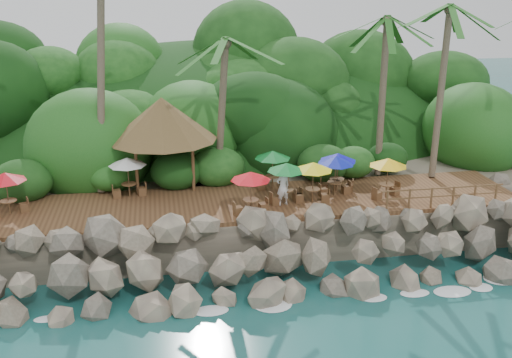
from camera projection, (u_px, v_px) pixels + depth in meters
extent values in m
plane|color=#19514F|center=(281.00, 305.00, 23.73)|extent=(140.00, 140.00, 0.00)
cube|color=gray|center=(230.00, 164.00, 38.30)|extent=(32.00, 25.20, 2.10)
ellipsoid|color=#143811|center=(218.00, 148.00, 45.63)|extent=(44.80, 28.00, 15.40)
cube|color=brown|center=(256.00, 202.00, 28.61)|extent=(26.00, 5.00, 0.20)
ellipsoid|color=white|center=(51.00, 322.00, 22.55)|extent=(1.20, 0.80, 0.06)
ellipsoid|color=white|center=(131.00, 315.00, 23.04)|extent=(1.20, 0.80, 0.06)
ellipsoid|color=white|center=(207.00, 308.00, 23.52)|extent=(1.20, 0.80, 0.06)
ellipsoid|color=white|center=(280.00, 301.00, 24.00)|extent=(1.20, 0.80, 0.06)
ellipsoid|color=white|center=(350.00, 295.00, 24.49)|extent=(1.20, 0.80, 0.06)
ellipsoid|color=white|center=(417.00, 288.00, 24.97)|extent=(1.20, 0.80, 0.06)
ellipsoid|color=white|center=(482.00, 283.00, 25.45)|extent=(1.20, 0.80, 0.06)
cylinder|color=brown|center=(101.00, 76.00, 28.50)|extent=(1.29, 2.14, 11.45)
cylinder|color=brown|center=(222.00, 113.00, 29.86)|extent=(0.98, 1.02, 7.50)
ellipsoid|color=#23601E|center=(220.00, 38.00, 28.65)|extent=(6.00, 6.00, 2.40)
cylinder|color=brown|center=(382.00, 99.00, 31.00)|extent=(0.61, 0.62, 8.42)
ellipsoid|color=#23601E|center=(388.00, 17.00, 29.63)|extent=(6.00, 6.00, 2.40)
cylinder|color=brown|center=(441.00, 93.00, 31.04)|extent=(1.19, 1.71, 8.94)
ellipsoid|color=#23601E|center=(450.00, 5.00, 29.57)|extent=(6.00, 6.00, 2.40)
cylinder|color=brown|center=(137.00, 171.00, 29.02)|extent=(0.16, 0.16, 2.40)
cylinder|color=brown|center=(193.00, 168.00, 29.47)|extent=(0.16, 0.16, 2.40)
cylinder|color=brown|center=(138.00, 155.00, 31.63)|extent=(0.16, 0.16, 2.40)
cylinder|color=brown|center=(190.00, 153.00, 32.08)|extent=(0.16, 0.16, 2.40)
cone|color=brown|center=(162.00, 119.00, 29.80)|extent=(5.59, 5.59, 2.20)
cylinder|color=brown|center=(312.00, 196.00, 28.26)|extent=(0.07, 0.07, 0.66)
cylinder|color=brown|center=(313.00, 189.00, 28.15)|extent=(0.74, 0.74, 0.04)
cylinder|color=brown|center=(313.00, 183.00, 28.05)|extent=(0.04, 0.04, 1.95)
cone|color=yellow|center=(313.00, 166.00, 27.77)|extent=(1.86, 1.86, 0.40)
cube|color=brown|center=(300.00, 198.00, 28.28)|extent=(0.42, 0.42, 0.41)
cube|color=brown|center=(325.00, 198.00, 28.32)|extent=(0.42, 0.42, 0.41)
cylinder|color=brown|center=(129.00, 190.00, 28.98)|extent=(0.07, 0.07, 0.66)
cylinder|color=brown|center=(129.00, 184.00, 28.87)|extent=(0.74, 0.74, 0.04)
cylinder|color=brown|center=(128.00, 178.00, 28.77)|extent=(0.04, 0.04, 1.95)
cone|color=silver|center=(127.00, 161.00, 28.50)|extent=(1.86, 1.86, 0.40)
cube|color=brown|center=(117.00, 194.00, 28.84)|extent=(0.42, 0.42, 0.41)
cube|color=brown|center=(142.00, 191.00, 29.20)|extent=(0.42, 0.42, 0.41)
cylinder|color=brown|center=(337.00, 185.00, 29.69)|extent=(0.07, 0.07, 0.66)
cylinder|color=brown|center=(337.00, 179.00, 29.58)|extent=(0.74, 0.74, 0.04)
cylinder|color=brown|center=(337.00, 173.00, 29.47)|extent=(0.04, 0.04, 1.95)
cone|color=#0D0EB5|center=(338.00, 157.00, 29.20)|extent=(1.86, 1.86, 0.40)
cube|color=brown|center=(324.00, 187.00, 29.81)|extent=(0.47, 0.47, 0.41)
cube|color=brown|center=(349.00, 188.00, 29.64)|extent=(0.47, 0.47, 0.41)
cylinder|color=brown|center=(335.00, 188.00, 29.22)|extent=(0.07, 0.07, 0.66)
cylinder|color=brown|center=(335.00, 182.00, 29.11)|extent=(0.74, 0.74, 0.04)
cylinder|color=brown|center=(335.00, 176.00, 29.01)|extent=(0.04, 0.04, 1.95)
cone|color=#0C18A3|center=(336.00, 160.00, 28.74)|extent=(1.86, 1.86, 0.40)
cube|color=brown|center=(323.00, 192.00, 29.09)|extent=(0.41, 0.41, 0.41)
cube|color=brown|center=(346.00, 190.00, 29.43)|extent=(0.41, 0.41, 0.41)
cylinder|color=brown|center=(286.00, 196.00, 28.16)|extent=(0.07, 0.07, 0.66)
cylinder|color=brown|center=(286.00, 190.00, 28.05)|extent=(0.74, 0.74, 0.04)
cylinder|color=brown|center=(286.00, 184.00, 27.95)|extent=(0.04, 0.04, 1.95)
cone|color=#0C6D25|center=(287.00, 167.00, 27.68)|extent=(1.86, 1.86, 0.40)
cube|color=brown|center=(274.00, 201.00, 27.96)|extent=(0.45, 0.45, 0.41)
cube|color=brown|center=(297.00, 197.00, 28.44)|extent=(0.45, 0.45, 0.41)
cylinder|color=brown|center=(386.00, 191.00, 28.88)|extent=(0.07, 0.07, 0.66)
cylinder|color=brown|center=(387.00, 184.00, 28.77)|extent=(0.74, 0.74, 0.04)
cylinder|color=brown|center=(387.00, 179.00, 28.67)|extent=(0.04, 0.04, 1.95)
cone|color=yellow|center=(388.00, 162.00, 28.40)|extent=(1.86, 1.86, 0.40)
cube|color=brown|center=(377.00, 196.00, 28.59)|extent=(0.49, 0.49, 0.41)
cube|color=brown|center=(395.00, 191.00, 29.25)|extent=(0.49, 0.49, 0.41)
cylinder|color=brown|center=(251.00, 207.00, 26.90)|extent=(0.07, 0.07, 0.66)
cylinder|color=brown|center=(251.00, 200.00, 26.79)|extent=(0.74, 0.74, 0.04)
cylinder|color=brown|center=(251.00, 193.00, 26.69)|extent=(0.04, 0.04, 1.95)
cone|color=red|center=(251.00, 176.00, 26.41)|extent=(1.86, 1.86, 0.40)
cube|color=brown|center=(238.00, 211.00, 26.72)|extent=(0.44, 0.44, 0.41)
cube|color=brown|center=(263.00, 207.00, 27.15)|extent=(0.44, 0.44, 0.41)
cylinder|color=brown|center=(272.00, 182.00, 30.10)|extent=(0.07, 0.07, 0.66)
cylinder|color=brown|center=(272.00, 176.00, 29.99)|extent=(0.74, 0.74, 0.04)
cylinder|color=brown|center=(272.00, 170.00, 29.89)|extent=(0.04, 0.04, 1.95)
cone|color=#0B6B24|center=(273.00, 155.00, 29.62)|extent=(1.86, 1.86, 0.40)
cube|color=brown|center=(261.00, 186.00, 29.96)|extent=(0.42, 0.42, 0.41)
cube|color=brown|center=(284.00, 183.00, 30.33)|extent=(0.42, 0.42, 0.41)
cylinder|color=brown|center=(10.00, 208.00, 26.79)|extent=(0.07, 0.07, 0.66)
cylinder|color=brown|center=(9.00, 201.00, 26.68)|extent=(0.74, 0.74, 0.04)
cylinder|color=brown|center=(8.00, 194.00, 26.57)|extent=(0.04, 0.04, 1.95)
cone|color=red|center=(5.00, 177.00, 26.30)|extent=(1.86, 1.86, 0.40)
cube|color=brown|center=(24.00, 207.00, 27.13)|extent=(0.48, 0.48, 0.41)
cylinder|color=brown|center=(387.00, 201.00, 27.16)|extent=(0.10, 0.10, 1.00)
cylinder|color=brown|center=(409.00, 199.00, 27.33)|extent=(0.10, 0.10, 1.00)
cylinder|color=brown|center=(431.00, 198.00, 27.51)|extent=(0.10, 0.10, 1.00)
cylinder|color=brown|center=(453.00, 196.00, 27.69)|extent=(0.10, 0.10, 1.00)
cylinder|color=brown|center=(475.00, 195.00, 27.87)|extent=(0.10, 0.10, 1.00)
cylinder|color=brown|center=(496.00, 193.00, 28.04)|extent=(0.10, 0.10, 1.00)
cube|color=brown|center=(443.00, 188.00, 27.45)|extent=(6.10, 0.06, 0.06)
cube|color=brown|center=(443.00, 196.00, 27.58)|extent=(6.10, 0.06, 0.06)
imported|color=white|center=(283.00, 187.00, 27.72)|extent=(0.77, 0.61, 1.84)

